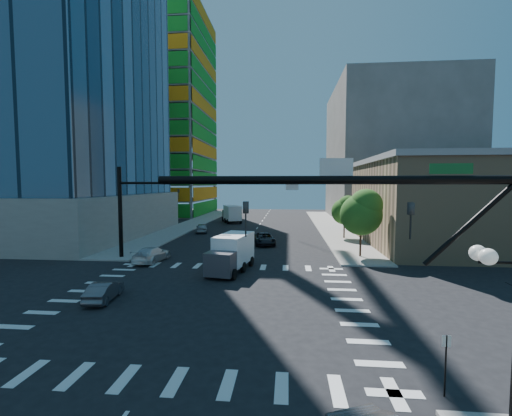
# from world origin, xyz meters

# --- Properties ---
(ground) EXTENTS (160.00, 160.00, 0.00)m
(ground) POSITION_xyz_m (0.00, 0.00, 0.00)
(ground) COLOR black
(ground) RESTS_ON ground
(road_markings) EXTENTS (20.00, 20.00, 0.01)m
(road_markings) POSITION_xyz_m (0.00, 0.00, 0.01)
(road_markings) COLOR silver
(road_markings) RESTS_ON ground
(sidewalk_ne) EXTENTS (5.00, 60.00, 0.15)m
(sidewalk_ne) POSITION_xyz_m (12.50, 40.00, 0.07)
(sidewalk_ne) COLOR gray
(sidewalk_ne) RESTS_ON ground
(sidewalk_nw) EXTENTS (5.00, 60.00, 0.15)m
(sidewalk_nw) POSITION_xyz_m (-12.50, 40.00, 0.07)
(sidewalk_nw) COLOR gray
(sidewalk_nw) RESTS_ON ground
(construction_building) EXTENTS (25.16, 34.50, 70.60)m
(construction_building) POSITION_xyz_m (-27.41, 61.93, 24.61)
(construction_building) COLOR gray
(construction_building) RESTS_ON ground
(commercial_building) EXTENTS (20.50, 22.50, 10.60)m
(commercial_building) POSITION_xyz_m (25.00, 22.00, 5.31)
(commercial_building) COLOR tan
(commercial_building) RESTS_ON ground
(bg_building_ne) EXTENTS (24.00, 30.00, 28.00)m
(bg_building_ne) POSITION_xyz_m (27.00, 55.00, 14.00)
(bg_building_ne) COLOR #5E5A55
(bg_building_ne) RESTS_ON ground
(signal_mast_se) EXTENTS (10.51, 2.48, 9.00)m
(signal_mast_se) POSITION_xyz_m (10.60, -11.50, 5.01)
(signal_mast_se) COLOR black
(signal_mast_se) RESTS_ON sidewalk_se
(signal_mast_nw) EXTENTS (10.20, 0.40, 9.00)m
(signal_mast_nw) POSITION_xyz_m (-10.00, 11.50, 5.49)
(signal_mast_nw) COLOR black
(signal_mast_nw) RESTS_ON sidewalk_nw
(tree_south) EXTENTS (4.16, 4.16, 6.82)m
(tree_south) POSITION_xyz_m (12.63, 13.90, 4.69)
(tree_south) COLOR #382316
(tree_south) RESTS_ON sidewalk_ne
(tree_north) EXTENTS (3.54, 3.52, 5.78)m
(tree_north) POSITION_xyz_m (12.93, 25.90, 3.99)
(tree_north) COLOR #382316
(tree_north) RESTS_ON sidewalk_ne
(no_parking_sign) EXTENTS (0.30, 0.06, 2.20)m
(no_parking_sign) POSITION_xyz_m (10.70, -9.00, 1.38)
(no_parking_sign) COLOR black
(no_parking_sign) RESTS_ON ground
(car_nb_far) EXTENTS (3.27, 5.50, 1.43)m
(car_nb_far) POSITION_xyz_m (2.29, 20.55, 0.72)
(car_nb_far) COLOR black
(car_nb_far) RESTS_ON ground
(car_sb_near) EXTENTS (2.52, 5.13, 1.44)m
(car_sb_near) POSITION_xyz_m (-7.79, 10.23, 0.72)
(car_sb_near) COLOR white
(car_sb_near) RESTS_ON ground
(car_sb_mid) EXTENTS (2.57, 4.38, 1.40)m
(car_sb_mid) POSITION_xyz_m (-8.03, 30.08, 0.70)
(car_sb_mid) COLOR #A3A5AA
(car_sb_mid) RESTS_ON ground
(car_sb_cross) EXTENTS (1.72, 3.81, 1.21)m
(car_sb_cross) POSITION_xyz_m (-6.51, -0.62, 0.61)
(car_sb_cross) COLOR #525257
(car_sb_cross) RESTS_ON ground
(box_truck_near) EXTENTS (3.53, 6.22, 3.08)m
(box_truck_near) POSITION_xyz_m (0.33, 7.16, 1.36)
(box_truck_near) COLOR black
(box_truck_near) RESTS_ON ground
(box_truck_far) EXTENTS (4.84, 6.91, 3.34)m
(box_truck_far) POSITION_xyz_m (-5.80, 44.27, 1.48)
(box_truck_far) COLOR black
(box_truck_far) RESTS_ON ground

